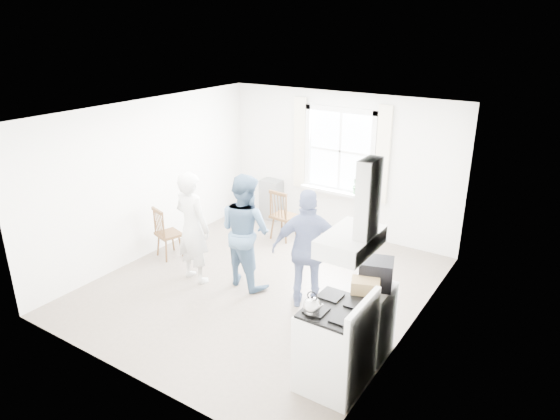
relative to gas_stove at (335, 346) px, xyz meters
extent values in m
cube|color=#78695C|center=(-1.91, 1.35, -0.49)|extent=(4.62, 5.12, 0.02)
cube|color=white|center=(-1.91, 3.87, 0.82)|extent=(4.62, 0.04, 2.64)
cube|color=white|center=(-1.91, -1.17, 0.82)|extent=(4.62, 0.04, 2.64)
cube|color=white|center=(-4.18, 1.35, 0.82)|extent=(0.04, 5.12, 2.64)
cube|color=white|center=(0.36, 1.35, 0.82)|extent=(0.04, 5.12, 2.64)
cube|color=white|center=(-1.91, 1.35, 2.13)|extent=(4.62, 5.12, 0.02)
cube|color=white|center=(-1.91, 3.83, 1.07)|extent=(1.20, 0.02, 1.40)
cube|color=white|center=(-1.91, 3.80, 1.81)|extent=(1.38, 0.09, 0.09)
cube|color=white|center=(-1.91, 3.80, 0.32)|extent=(1.38, 0.09, 0.09)
cube|color=white|center=(-2.56, 3.80, 1.07)|extent=(0.09, 0.09, 1.58)
cube|color=white|center=(-1.27, 3.80, 1.07)|extent=(0.09, 0.09, 1.58)
cube|color=white|center=(-1.91, 3.73, 0.34)|extent=(1.38, 0.24, 0.06)
cube|color=#F6EACA|center=(-2.73, 3.79, 1.12)|extent=(0.24, 0.05, 1.70)
cube|color=#F6EACA|center=(-1.09, 3.79, 1.12)|extent=(0.24, 0.05, 1.70)
cube|color=white|center=(0.11, 0.00, 1.26)|extent=(0.45, 0.76, 0.18)
cube|color=white|center=(0.26, 0.00, 1.73)|extent=(0.14, 0.30, 0.76)
cube|color=gray|center=(-3.31, 3.68, -0.08)|extent=(0.40, 0.30, 0.80)
cube|color=white|center=(-0.01, 0.00, -0.02)|extent=(0.65, 0.76, 0.92)
cube|color=black|center=(-0.01, 0.00, 0.45)|extent=(0.61, 0.72, 0.03)
cube|color=white|center=(0.29, 0.00, 0.54)|extent=(0.06, 0.76, 0.20)
cylinder|color=silver|center=(-0.35, 0.00, 0.22)|extent=(0.02, 0.61, 0.02)
sphere|color=silver|center=(-0.17, -0.23, 0.56)|extent=(0.18, 0.18, 0.18)
cylinder|color=silver|center=(-0.17, -0.23, 0.50)|extent=(0.16, 0.16, 0.04)
torus|color=black|center=(-0.17, -0.23, 0.67)|extent=(0.12, 0.03, 0.11)
cube|color=white|center=(0.07, 0.70, -0.03)|extent=(0.50, 0.55, 0.90)
cube|color=black|center=(0.12, 0.74, 0.50)|extent=(0.45, 0.42, 0.17)
cube|color=black|center=(0.12, 0.74, 0.67)|extent=(0.45, 0.42, 0.15)
cube|color=olive|center=(0.10, 0.47, 0.51)|extent=(0.37, 0.31, 0.20)
cube|color=#4A2E17|center=(-2.57, 2.99, -0.05)|extent=(0.43, 0.41, 0.05)
cube|color=#4A2E17|center=(-2.58, 2.81, 0.21)|extent=(0.39, 0.09, 0.52)
cylinder|color=#4A2E17|center=(-2.57, 2.99, -0.28)|extent=(0.03, 0.03, 0.41)
cube|color=#4A2E17|center=(-3.78, 1.31, -0.08)|extent=(0.47, 0.46, 0.05)
cube|color=#4A2E17|center=(-3.83, 1.15, 0.17)|extent=(0.36, 0.16, 0.49)
cylinder|color=#4A2E17|center=(-3.78, 1.31, -0.29)|extent=(0.03, 0.03, 0.39)
imported|color=silver|center=(-2.88, 0.94, 0.38)|extent=(0.69, 0.69, 1.73)
imported|color=#4A6889|center=(-2.15, 1.28, 0.38)|extent=(0.98, 0.98, 1.73)
imported|color=navy|center=(-1.07, 1.25, 0.36)|extent=(1.35, 1.35, 1.70)
imported|color=#32713A|center=(-1.50, 3.71, 0.52)|extent=(0.19, 0.19, 0.31)
camera|label=1|loc=(1.94, -4.08, 3.27)|focal=32.00mm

